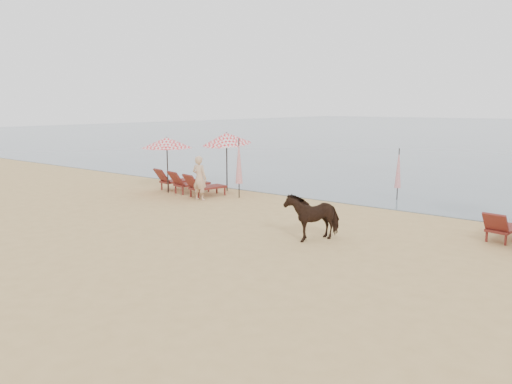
# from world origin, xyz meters

# --- Properties ---
(ground) EXTENTS (120.00, 120.00, 0.00)m
(ground) POSITION_xyz_m (0.00, 0.00, 0.00)
(ground) COLOR tan
(ground) RESTS_ON ground
(lounger_cluster_left) EXTENTS (3.38, 2.40, 0.68)m
(lounger_cluster_left) POSITION_xyz_m (-6.06, 7.96, 0.47)
(lounger_cluster_left) COLOR maroon
(lounger_cluster_left) RESTS_ON ground
(umbrella_open_left_a) EXTENTS (2.15, 2.15, 2.45)m
(umbrella_open_left_a) POSITION_xyz_m (-6.74, 7.46, 2.20)
(umbrella_open_left_a) COLOR black
(umbrella_open_left_a) RESTS_ON ground
(umbrella_open_left_b) EXTENTS (2.12, 2.16, 2.70)m
(umbrella_open_left_b) POSITION_xyz_m (-5.09, 9.47, 2.34)
(umbrella_open_left_b) COLOR black
(umbrella_open_left_b) RESTS_ON ground
(umbrella_closed_left) EXTENTS (0.30, 0.30, 2.46)m
(umbrella_closed_left) POSITION_xyz_m (-3.58, 8.49, 1.51)
(umbrella_closed_left) COLOR black
(umbrella_closed_left) RESTS_ON ground
(umbrella_closed_right) EXTENTS (0.26, 0.26, 2.11)m
(umbrella_closed_right) POSITION_xyz_m (1.83, 11.92, 1.30)
(umbrella_closed_right) COLOR black
(umbrella_closed_right) RESTS_ON ground
(cow) EXTENTS (1.30, 1.75, 1.35)m
(cow) POSITION_xyz_m (2.18, 4.84, 0.67)
(cow) COLOR black
(cow) RESTS_ON ground
(beachgoer_left) EXTENTS (0.69, 0.49, 1.80)m
(beachgoer_left) POSITION_xyz_m (-4.49, 7.11, 0.90)
(beachgoer_left) COLOR tan
(beachgoer_left) RESTS_ON ground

